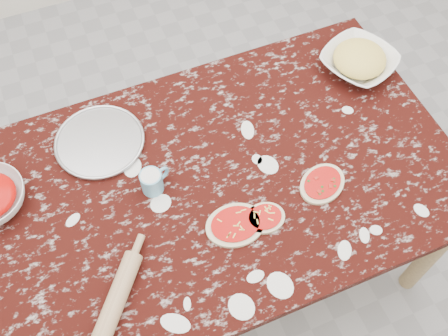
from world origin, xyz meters
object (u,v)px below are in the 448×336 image
pizza_tray (100,142)px  cheese_bowl (359,62)px  worktable (224,188)px  flour_mug (152,181)px  rolling_pin (116,300)px

pizza_tray → cheese_bowl: cheese_bowl is taller
worktable → pizza_tray: bearing=140.3°
pizza_tray → flour_mug: flour_mug is taller
cheese_bowl → flour_mug: flour_mug is taller
rolling_pin → cheese_bowl: bearing=25.5°
worktable → flour_mug: bearing=168.7°
worktable → pizza_tray: size_ratio=5.17×
flour_mug → pizza_tray: bearing=115.7°
flour_mug → rolling_pin: size_ratio=0.37×
worktable → flour_mug: flour_mug is taller
pizza_tray → flour_mug: size_ratio=2.92×
worktable → rolling_pin: 0.55m
cheese_bowl → pizza_tray: bearing=177.7°
rolling_pin → worktable: bearing=31.8°
cheese_bowl → flour_mug: bearing=-167.2°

